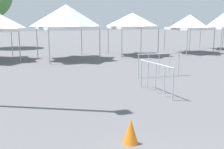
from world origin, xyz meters
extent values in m
cylinder|color=#9E9EA3|center=(-0.77, 16.43, 1.03)|extent=(0.06, 0.06, 2.06)
cylinder|color=#9E9EA3|center=(-1.02, 19.72, 1.03)|extent=(0.06, 0.06, 2.06)
cylinder|color=#9E9EA3|center=(0.73, 14.74, 1.09)|extent=(0.06, 0.06, 2.18)
cylinder|color=#9E9EA3|center=(3.99, 14.95, 1.09)|extent=(0.06, 0.06, 2.18)
cylinder|color=#9E9EA3|center=(0.52, 18.00, 1.09)|extent=(0.06, 0.06, 2.18)
cylinder|color=#9E9EA3|center=(3.78, 18.21, 1.09)|extent=(0.06, 0.06, 2.18)
pyramid|color=white|center=(2.26, 16.47, 2.88)|extent=(3.64, 3.64, 1.39)
cube|color=white|center=(2.26, 16.47, 2.08)|extent=(3.61, 3.61, 0.20)
cylinder|color=#9E9EA3|center=(5.79, 15.47, 1.08)|extent=(0.06, 0.06, 2.16)
cylinder|color=#9E9EA3|center=(8.61, 15.30, 1.08)|extent=(0.06, 0.06, 2.16)
cylinder|color=#9E9EA3|center=(5.96, 18.29, 1.08)|extent=(0.06, 0.06, 2.16)
cylinder|color=#9E9EA3|center=(8.78, 18.13, 1.08)|extent=(0.06, 0.06, 2.16)
pyramid|color=white|center=(7.28, 16.80, 2.64)|extent=(3.14, 3.14, 0.95)
cube|color=white|center=(7.28, 16.80, 2.06)|extent=(3.11, 3.11, 0.20)
cylinder|color=#9E9EA3|center=(10.88, 14.96, 1.02)|extent=(0.06, 0.06, 2.04)
cylinder|color=#9E9EA3|center=(13.59, 15.09, 1.02)|extent=(0.06, 0.06, 2.04)
cylinder|color=#9E9EA3|center=(10.74, 17.67, 1.02)|extent=(0.06, 0.06, 2.04)
cylinder|color=#9E9EA3|center=(13.45, 17.81, 1.02)|extent=(0.06, 0.06, 2.04)
pyramid|color=white|center=(12.17, 16.38, 2.53)|extent=(2.99, 2.99, 0.99)
cube|color=white|center=(12.17, 16.38, 1.94)|extent=(2.97, 2.97, 0.20)
cylinder|color=#9E9EA3|center=(15.37, 16.15, 1.01)|extent=(0.06, 0.06, 2.02)
cylinder|color=#9E9EA3|center=(15.48, 18.85, 1.01)|extent=(0.06, 0.06, 2.02)
cylinder|color=#9E9EA3|center=(18.19, 18.74, 1.01)|extent=(0.06, 0.06, 2.02)
pyramid|color=white|center=(16.78, 17.45, 2.63)|extent=(2.96, 2.96, 1.22)
cube|color=white|center=(16.78, 17.45, 1.92)|extent=(2.93, 2.93, 0.20)
cylinder|color=#B7BABF|center=(4.67, 9.11, 1.05)|extent=(2.08, 0.37, 0.05)
cylinder|color=#B7BABF|center=(5.66, 8.96, 0.53)|extent=(0.04, 0.04, 1.05)
cylinder|color=#B7BABF|center=(3.69, 9.26, 0.53)|extent=(0.04, 0.04, 1.05)
cylinder|color=#B7BABF|center=(5.19, 9.03, 0.58)|extent=(0.04, 0.04, 0.92)
cylinder|color=#B7BABF|center=(4.67, 9.11, 0.58)|extent=(0.04, 0.04, 0.92)
cylinder|color=#B7BABF|center=(4.16, 9.19, 0.58)|extent=(0.04, 0.04, 0.92)
cylinder|color=#B7BABF|center=(2.92, 6.62, 1.05)|extent=(0.08, 2.10, 0.05)
cylinder|color=#B7BABF|center=(2.93, 5.62, 0.53)|extent=(0.04, 0.04, 1.05)
cylinder|color=#B7BABF|center=(2.90, 7.61, 0.53)|extent=(0.04, 0.04, 1.05)
cylinder|color=#B7BABF|center=(2.93, 6.09, 0.58)|extent=(0.04, 0.04, 0.92)
cylinder|color=#B7BABF|center=(2.92, 6.62, 0.58)|extent=(0.04, 0.04, 0.92)
cylinder|color=#B7BABF|center=(2.91, 7.14, 0.58)|extent=(0.04, 0.04, 0.92)
cone|color=orange|center=(0.24, 3.32, 0.26)|extent=(0.32, 0.32, 0.53)
camera|label=1|loc=(-2.24, -1.44, 2.52)|focal=43.89mm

